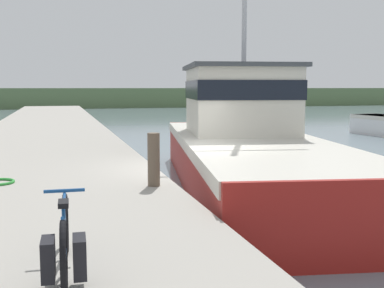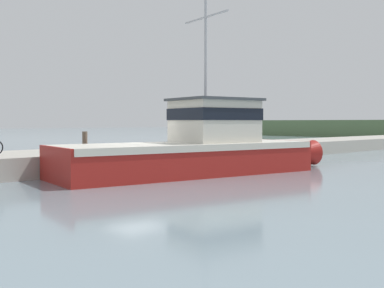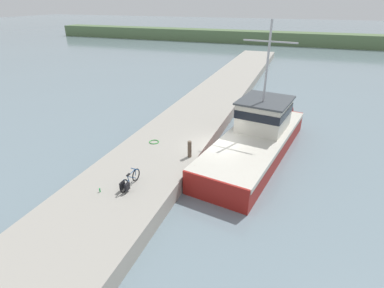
# 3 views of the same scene
# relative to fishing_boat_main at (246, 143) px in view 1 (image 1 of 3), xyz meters

# --- Properties ---
(ground_plane) EXTENTS (320.00, 320.00, 0.00)m
(ground_plane) POSITION_rel_fishing_boat_main_xyz_m (-2.17, -1.99, -1.22)
(ground_plane) COLOR gray
(dock_pier) EXTENTS (5.30, 80.00, 0.94)m
(dock_pier) POSITION_rel_fishing_boat_main_xyz_m (-5.62, -1.99, -0.76)
(dock_pier) COLOR #A39E93
(dock_pier) RESTS_ON ground_plane
(far_shoreline) EXTENTS (180.00, 5.00, 2.71)m
(far_shoreline) POSITION_rel_fishing_boat_main_xyz_m (27.83, 55.73, 0.13)
(far_shoreline) COLOR #567047
(far_shoreline) RESTS_ON ground_plane
(fishing_boat_main) EXTENTS (5.62, 14.52, 8.38)m
(fishing_boat_main) POSITION_rel_fishing_boat_main_xyz_m (0.00, 0.00, 0.00)
(fishing_boat_main) COLOR maroon
(fishing_boat_main) RESTS_ON ground_plane
(bicycle_touring) EXTENTS (0.46, 1.77, 0.75)m
(bicycle_touring) POSITION_rel_fishing_boat_main_xyz_m (-5.12, -7.96, 0.05)
(bicycle_touring) COLOR black
(bicycle_touring) RESTS_ON dock_pier
(mooring_post) EXTENTS (0.23, 0.23, 1.01)m
(mooring_post) POSITION_rel_fishing_boat_main_xyz_m (-3.43, -3.87, 0.22)
(mooring_post) COLOR brown
(mooring_post) RESTS_ON dock_pier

